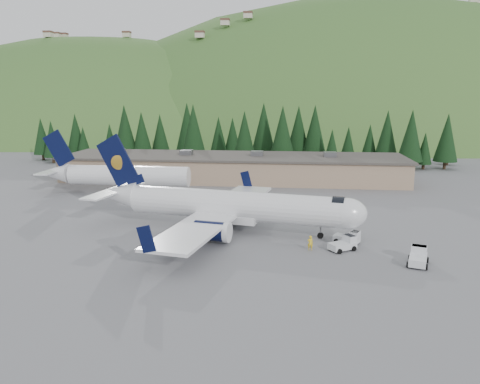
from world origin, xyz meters
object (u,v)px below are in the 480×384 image
object	(u,v)px
baggage_tug_a	(344,244)
terminal_building	(233,167)
second_airliner	(114,175)
ramp_worker	(310,243)
baggage_tug_c	(418,257)
baggage_tug_b	(349,238)
airliner	(227,206)

from	to	relation	value
baggage_tug_a	terminal_building	world-z (taller)	terminal_building
second_airliner	terminal_building	xyz separation A→B (m)	(19.91, 16.00, -0.70)
ramp_worker	baggage_tug_c	bearing A→B (deg)	160.40
baggage_tug_b	baggage_tug_c	xyz separation A→B (m)	(6.44, -6.43, 0.09)
airliner	terminal_building	size ratio (longest dim) A/B	0.52
second_airliner	baggage_tug_b	bearing A→B (deg)	-33.18
ramp_worker	airliner	bearing A→B (deg)	-36.20
ramp_worker	second_airliner	bearing A→B (deg)	-42.83
ramp_worker	terminal_building	bearing A→B (deg)	-74.99
terminal_building	ramp_worker	bearing A→B (deg)	-71.98
terminal_building	airliner	bearing A→B (deg)	-84.05
airliner	baggage_tug_a	distance (m)	16.08
baggage_tug_a	baggage_tug_b	world-z (taller)	baggage_tug_a
airliner	second_airliner	world-z (taller)	airliner
baggage_tug_b	baggage_tug_c	world-z (taller)	baggage_tug_c
airliner	ramp_worker	size ratio (longest dim) A/B	21.26
baggage_tug_c	ramp_worker	size ratio (longest dim) A/B	2.14
baggage_tug_b	second_airliner	bearing A→B (deg)	173.60
baggage_tug_a	ramp_worker	world-z (taller)	ramp_worker
baggage_tug_b	airliner	bearing A→B (deg)	-167.25
baggage_tug_b	ramp_worker	distance (m)	5.66
baggage_tug_b	terminal_building	size ratio (longest dim) A/B	0.05
second_airliner	baggage_tug_a	bearing A→B (deg)	-36.35
baggage_tug_a	baggage_tug_b	size ratio (longest dim) A/B	1.04
second_airliner	baggage_tug_c	size ratio (longest dim) A/B	7.38
second_airliner	ramp_worker	world-z (taller)	second_airliner
airliner	terminal_building	xyz separation A→B (m)	(-3.94, 37.80, -0.67)
baggage_tug_b	ramp_worker	size ratio (longest dim) A/B	1.92
baggage_tug_c	terminal_building	bearing A→B (deg)	45.49
airliner	baggage_tug_a	xyz separation A→B (m)	(14.51, -6.44, -2.54)
baggage_tug_c	terminal_building	world-z (taller)	terminal_building
terminal_building	second_airliner	bearing A→B (deg)	-141.22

